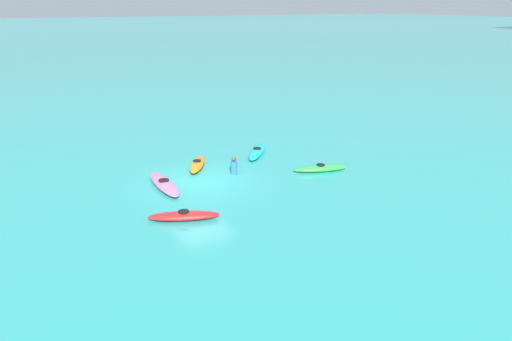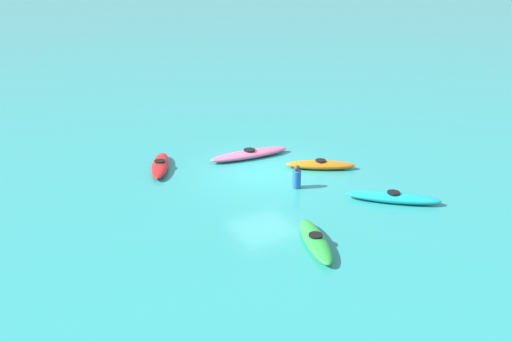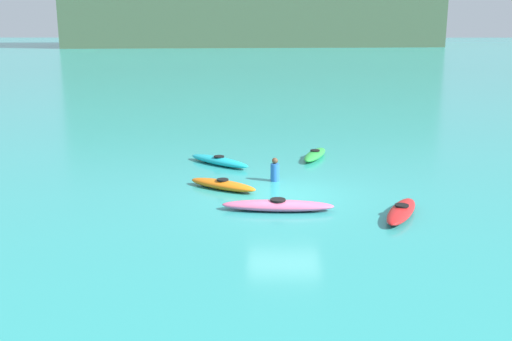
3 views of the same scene
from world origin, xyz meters
name	(u,v)px [view 3 (image 3 of 3)]	position (x,y,z in m)	size (l,w,h in m)	color
ground_plane	(285,195)	(0.00, 0.00, 0.00)	(600.00, 600.00, 0.00)	teal
kayak_red	(401,211)	(3.42, -2.22, 0.16)	(1.72, 2.79, 0.37)	red
kayak_pink	(278,205)	(-0.28, -1.68, 0.16)	(3.51, 0.90, 0.37)	pink
kayak_green	(315,155)	(1.52, 5.79, 0.16)	(1.50, 2.80, 0.37)	green
kayak_cyan	(219,161)	(-2.55, 4.53, 0.16)	(2.86, 2.62, 0.37)	#19B7C6
kayak_orange	(223,185)	(-2.15, 0.77, 0.16)	(2.64, 1.97, 0.37)	orange
person_near_shore	(275,171)	(-0.30, 1.91, 0.39)	(0.45, 0.45, 0.88)	blue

